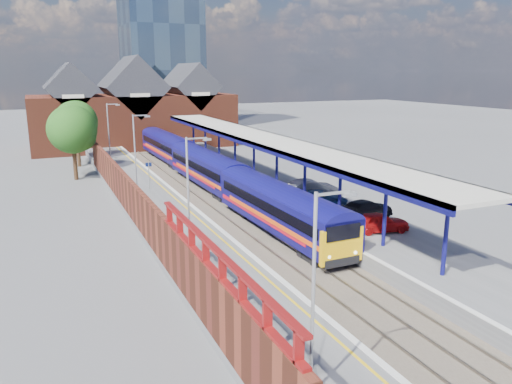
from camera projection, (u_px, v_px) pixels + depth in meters
ground at (185, 182)px, 53.21m from camera, size 240.00×240.00×0.00m
ballast_bed at (216, 204)px, 44.31m from camera, size 6.00×76.00×0.06m
rails at (216, 203)px, 44.29m from camera, size 4.51×76.00×0.14m
left_platform at (154, 205)px, 42.04m from camera, size 5.00×76.00×1.00m
right_platform at (277, 192)px, 46.56m from camera, size 6.00×76.00×1.00m
coping_left at (181, 197)px, 42.84m from camera, size 0.30×76.00×0.05m
coping_right at (249, 190)px, 45.32m from camera, size 0.30×76.00×0.05m
yellow_line at (174, 198)px, 42.61m from camera, size 0.14×76.00×0.01m
train at (185, 154)px, 57.79m from camera, size 3.17×65.96×3.45m
canopy at (263, 140)px, 46.97m from camera, size 4.50×52.00×4.48m
lamp_post_a at (317, 284)px, 15.76m from camera, size 1.48×0.18×7.00m
lamp_post_b at (190, 190)px, 28.20m from camera, size 1.48×0.18×7.00m
lamp_post_c at (137, 150)px, 42.42m from camera, size 1.48×0.18×7.00m
lamp_post_d at (110, 130)px, 56.64m from camera, size 1.48×0.18×7.00m
platform_sign at (149, 171)px, 45.28m from camera, size 0.55×0.08×2.50m
brick_wall at (137, 205)px, 34.82m from camera, size 0.35×50.00×3.86m
station_building at (133, 112)px, 76.81m from camera, size 30.00×12.12×13.78m
glass_tower at (160, 25)px, 96.80m from camera, size 14.20×14.20×40.30m
tree_near at (74, 131)px, 53.13m from camera, size 5.20×5.20×8.10m
tree_far at (77, 123)px, 60.63m from camera, size 5.20×5.20×8.10m
parked_car_red at (380, 222)px, 33.47m from camera, size 4.18×2.37×1.34m
parked_car_silver at (311, 188)px, 42.62m from camera, size 4.80×2.02×1.54m
parked_car_dark at (366, 209)px, 36.49m from camera, size 5.12×3.05×1.39m
parked_car_blue at (320, 198)px, 40.18m from camera, size 4.85×3.59×1.22m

